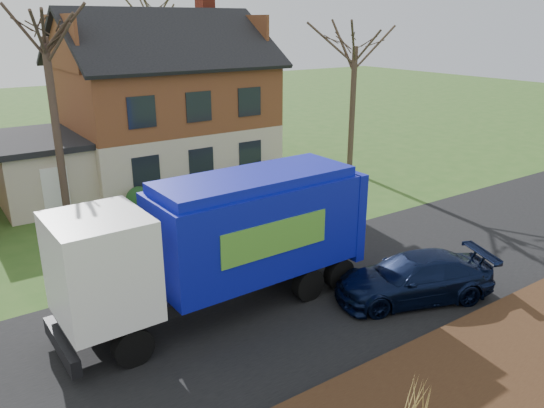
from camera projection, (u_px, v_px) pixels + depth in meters
ground at (305, 297)px, 15.25m from camera, size 120.00×120.00×0.00m
road at (305, 296)px, 15.25m from camera, size 80.00×7.00×0.02m
mulch_verge at (461, 393)px, 11.08m from camera, size 80.00×3.50×0.30m
main_house at (154, 97)px, 25.57m from camera, size 12.95×8.95×9.26m
garbage_truck at (227, 236)px, 14.03m from camera, size 8.63×2.48×3.68m
silver_sedan at (163, 237)px, 17.30m from camera, size 5.35×2.52×1.69m
navy_wagon at (414, 278)px, 14.95m from camera, size 4.87×3.30×1.31m
tree_front_west at (40, 5)px, 18.25m from camera, size 3.28×3.28×9.74m
tree_front_east at (357, 24)px, 25.58m from camera, size 3.27×3.27×9.09m
tree_back at (153, 0)px, 33.58m from camera, size 3.33×3.33×10.54m
grass_clump_mid at (417, 402)px, 9.85m from camera, size 0.36×0.30×1.01m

